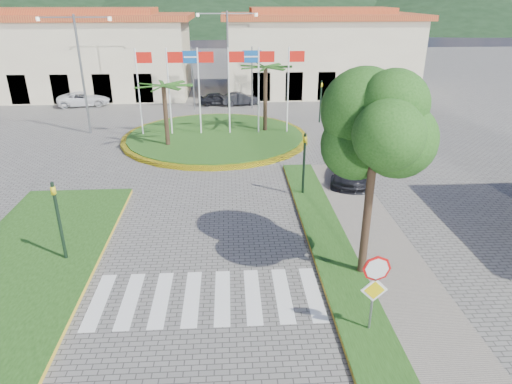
{
  "coord_description": "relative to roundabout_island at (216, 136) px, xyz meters",
  "views": [
    {
      "loc": [
        0.95,
        -8.44,
        9.13
      ],
      "look_at": [
        1.95,
        8.0,
        2.0
      ],
      "focal_mm": 32.0,
      "sensor_mm": 36.0,
      "label": 1
    }
  ],
  "objects": [
    {
      "name": "verge_right",
      "position": [
        4.8,
        -20.0,
        -0.08
      ],
      "size": [
        1.6,
        28.0,
        0.18
      ],
      "primitive_type": "cube",
      "color": "#1D4112",
      "rests_on": "ground"
    },
    {
      "name": "direction_sign_west",
      "position": [
        -2.0,
        8.97,
        3.36
      ],
      "size": [
        1.6,
        0.14,
        5.2
      ],
      "color": "slate",
      "rests_on": "ground"
    },
    {
      "name": "car_dark_a",
      "position": [
        -0.05,
        10.59,
        0.38
      ],
      "size": [
        3.32,
        1.44,
        1.12
      ],
      "primitive_type": "imported",
      "rotation": [
        0.0,
        0.0,
        1.61
      ],
      "color": "black",
      "rests_on": "ground"
    },
    {
      "name": "building_right",
      "position": [
        10.0,
        16.0,
        3.73
      ],
      "size": [
        19.08,
        9.54,
        8.05
      ],
      "color": "beige",
      "rests_on": "ground"
    },
    {
      "name": "sidewalk_right",
      "position": [
        6.0,
        -20.0,
        -0.1
      ],
      "size": [
        4.0,
        28.0,
        0.15
      ],
      "primitive_type": "cube",
      "color": "gray",
      "rests_on": "ground"
    },
    {
      "name": "deciduous_tree",
      "position": [
        5.5,
        -17.0,
        5.0
      ],
      "size": [
        3.6,
        3.6,
        6.8
      ],
      "color": "black",
      "rests_on": "ground"
    },
    {
      "name": "roundabout_island",
      "position": [
        0.0,
        0.0,
        0.0
      ],
      "size": [
        12.7,
        12.7,
        6.0
      ],
      "color": "yellow",
      "rests_on": "ground"
    },
    {
      "name": "crosswalk",
      "position": [
        -0.0,
        -18.0,
        -0.17
      ],
      "size": [
        8.0,
        3.0,
        0.01
      ],
      "primitive_type": "cube",
      "color": "silver",
      "rests_on": "ground"
    },
    {
      "name": "traffic_light_left",
      "position": [
        -5.2,
        -15.5,
        1.77
      ],
      "size": [
        0.15,
        0.18,
        3.2
      ],
      "color": "black",
      "rests_on": "ground"
    },
    {
      "name": "building_left",
      "position": [
        -14.0,
        16.0,
        3.73
      ],
      "size": [
        23.32,
        9.54,
        8.05
      ],
      "color": "beige",
      "rests_on": "ground"
    },
    {
      "name": "white_van",
      "position": [
        -11.94,
        10.97,
        0.45
      ],
      "size": [
        4.79,
        2.91,
        1.24
      ],
      "primitive_type": "imported",
      "rotation": [
        0.0,
        0.0,
        1.77
      ],
      "color": "white",
      "rests_on": "ground"
    },
    {
      "name": "street_lamp_centre",
      "position": [
        1.0,
        8.0,
        4.32
      ],
      "size": [
        4.8,
        0.16,
        8.0
      ],
      "color": "slate",
      "rests_on": "ground"
    },
    {
      "name": "direction_sign_east",
      "position": [
        3.0,
        8.97,
        3.36
      ],
      "size": [
        1.6,
        0.14,
        5.2
      ],
      "color": "slate",
      "rests_on": "ground"
    },
    {
      "name": "street_lamp_west",
      "position": [
        -9.0,
        2.0,
        4.32
      ],
      "size": [
        4.8,
        0.16,
        8.0
      ],
      "color": "slate",
      "rests_on": "ground"
    },
    {
      "name": "stop_sign",
      "position": [
        4.9,
        -20.04,
        1.62
      ],
      "size": [
        0.8,
        0.11,
        2.65
      ],
      "color": "slate",
      "rests_on": "ground"
    },
    {
      "name": "car_side_right",
      "position": [
        7.5,
        -8.13,
        0.51
      ],
      "size": [
        3.45,
        5.06,
        1.36
      ],
      "primitive_type": "imported",
      "rotation": [
        0.0,
        0.0,
        -0.36
      ],
      "color": "black",
      "rests_on": "ground"
    },
    {
      "name": "median_left",
      "position": [
        -6.5,
        -16.0,
        -0.08
      ],
      "size": [
        5.0,
        14.0,
        0.18
      ],
      "primitive_type": "cube",
      "color": "#1D4112",
      "rests_on": "ground"
    },
    {
      "name": "car_dark_b",
      "position": [
        2.0,
        10.47,
        0.38
      ],
      "size": [
        3.56,
        1.89,
        1.11
      ],
      "primitive_type": "imported",
      "rotation": [
        0.0,
        0.0,
        1.79
      ],
      "color": "black",
      "rests_on": "ground"
    },
    {
      "name": "traffic_light_right",
      "position": [
        4.5,
        -10.0,
        1.77
      ],
      "size": [
        0.15,
        0.18,
        3.2
      ],
      "color": "black",
      "rests_on": "ground"
    },
    {
      "name": "traffic_light_far",
      "position": [
        8.0,
        4.0,
        1.77
      ],
      "size": [
        0.18,
        0.15,
        3.2
      ],
      "color": "black",
      "rests_on": "ground"
    }
  ]
}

